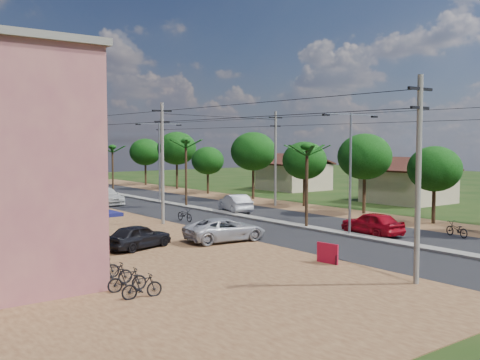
{
  "coord_description": "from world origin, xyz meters",
  "views": [
    {
      "loc": [
        -27.55,
        -24.36,
        6.2
      ],
      "look_at": [
        0.25,
        12.06,
        3.0
      ],
      "focal_mm": 42.0,
      "sensor_mm": 36.0,
      "label": 1
    }
  ],
  "objects_px": {
    "car_parked_dark": "(138,237)",
    "roadside_sign": "(327,254)",
    "moto_rider_east": "(457,230)",
    "parked_scooter_row": "(95,266)",
    "car_red_near": "(372,224)",
    "car_parked_silver": "(225,230)",
    "car_silver_mid": "(235,204)",
    "car_white_far": "(105,197)"
  },
  "relations": [
    {
      "from": "car_red_near",
      "to": "car_parked_silver",
      "type": "bearing_deg",
      "value": -18.83
    },
    {
      "from": "roadside_sign",
      "to": "car_red_near",
      "type": "bearing_deg",
      "value": 18.74
    },
    {
      "from": "moto_rider_east",
      "to": "parked_scooter_row",
      "type": "height_order",
      "value": "parked_scooter_row"
    },
    {
      "from": "roadside_sign",
      "to": "car_parked_silver",
      "type": "bearing_deg",
      "value": 85.43
    },
    {
      "from": "car_white_far",
      "to": "car_parked_dark",
      "type": "xyz_separation_m",
      "value": [
        -7.9,
        -22.36,
        -0.09
      ]
    },
    {
      "from": "moto_rider_east",
      "to": "parked_scooter_row",
      "type": "relative_size",
      "value": 0.19
    },
    {
      "from": "car_silver_mid",
      "to": "roadside_sign",
      "type": "distance_m",
      "value": 21.04
    },
    {
      "from": "car_silver_mid",
      "to": "car_parked_silver",
      "type": "xyz_separation_m",
      "value": [
        -9.0,
        -10.97,
        -0.05
      ]
    },
    {
      "from": "car_silver_mid",
      "to": "moto_rider_east",
      "type": "height_order",
      "value": "car_silver_mid"
    },
    {
      "from": "car_silver_mid",
      "to": "moto_rider_east",
      "type": "xyz_separation_m",
      "value": [
        3.7,
        -18.8,
        -0.28
      ]
    },
    {
      "from": "car_silver_mid",
      "to": "moto_rider_east",
      "type": "distance_m",
      "value": 19.16
    },
    {
      "from": "car_silver_mid",
      "to": "parked_scooter_row",
      "type": "distance_m",
      "value": 23.95
    },
    {
      "from": "parked_scooter_row",
      "to": "moto_rider_east",
      "type": "bearing_deg",
      "value": -10.42
    },
    {
      "from": "moto_rider_east",
      "to": "roadside_sign",
      "type": "bearing_deg",
      "value": 17.8
    },
    {
      "from": "car_red_near",
      "to": "car_silver_mid",
      "type": "relative_size",
      "value": 0.97
    },
    {
      "from": "car_red_near",
      "to": "car_white_far",
      "type": "distance_m",
      "value": 28.16
    },
    {
      "from": "moto_rider_east",
      "to": "roadside_sign",
      "type": "relative_size",
      "value": 1.47
    },
    {
      "from": "car_red_near",
      "to": "car_silver_mid",
      "type": "height_order",
      "value": "car_red_near"
    },
    {
      "from": "car_parked_silver",
      "to": "car_silver_mid",
      "type": "bearing_deg",
      "value": -32.5
    },
    {
      "from": "car_white_far",
      "to": "car_parked_silver",
      "type": "height_order",
      "value": "car_white_far"
    },
    {
      "from": "car_white_far",
      "to": "car_parked_silver",
      "type": "distance_m",
      "value": 23.52
    },
    {
      "from": "car_white_far",
      "to": "car_silver_mid",
      "type": "bearing_deg",
      "value": -60.87
    },
    {
      "from": "parked_scooter_row",
      "to": "car_red_near",
      "type": "bearing_deg",
      "value": -1.08
    },
    {
      "from": "roadside_sign",
      "to": "parked_scooter_row",
      "type": "xyz_separation_m",
      "value": [
        -10.38,
        4.58,
        -0.03
      ]
    },
    {
      "from": "car_parked_dark",
      "to": "moto_rider_east",
      "type": "xyz_separation_m",
      "value": [
        18.1,
        -8.86,
        -0.22
      ]
    },
    {
      "from": "car_red_near",
      "to": "car_white_far",
      "type": "xyz_separation_m",
      "value": [
        -6.5,
        27.4,
        0.02
      ]
    },
    {
      "from": "car_white_far",
      "to": "roadside_sign",
      "type": "bearing_deg",
      "value": -92.28
    },
    {
      "from": "car_silver_mid",
      "to": "car_parked_silver",
      "type": "height_order",
      "value": "car_silver_mid"
    },
    {
      "from": "car_white_far",
      "to": "roadside_sign",
      "type": "height_order",
      "value": "car_white_far"
    },
    {
      "from": "moto_rider_east",
      "to": "roadside_sign",
      "type": "xyz_separation_m",
      "value": [
        -12.29,
        -0.41,
        0.04
      ]
    },
    {
      "from": "car_parked_dark",
      "to": "parked_scooter_row",
      "type": "bearing_deg",
      "value": 120.57
    },
    {
      "from": "car_parked_dark",
      "to": "roadside_sign",
      "type": "bearing_deg",
      "value": -163.08
    },
    {
      "from": "car_parked_silver",
      "to": "moto_rider_east",
      "type": "relative_size",
      "value": 2.75
    },
    {
      "from": "car_parked_dark",
      "to": "parked_scooter_row",
      "type": "distance_m",
      "value": 6.54
    },
    {
      "from": "roadside_sign",
      "to": "moto_rider_east",
      "type": "bearing_deg",
      "value": -5.53
    },
    {
      "from": "car_red_near",
      "to": "car_parked_silver",
      "type": "relative_size",
      "value": 0.88
    },
    {
      "from": "car_white_far",
      "to": "parked_scooter_row",
      "type": "distance_m",
      "value": 29.78
    },
    {
      "from": "car_white_far",
      "to": "moto_rider_east",
      "type": "relative_size",
      "value": 2.92
    },
    {
      "from": "car_silver_mid",
      "to": "car_parked_dark",
      "type": "xyz_separation_m",
      "value": [
        -14.4,
        -9.94,
        -0.06
      ]
    },
    {
      "from": "car_parked_dark",
      "to": "parked_scooter_row",
      "type": "height_order",
      "value": "car_parked_dark"
    },
    {
      "from": "car_red_near",
      "to": "car_parked_silver",
      "type": "distance_m",
      "value": 9.86
    },
    {
      "from": "car_silver_mid",
      "to": "roadside_sign",
      "type": "height_order",
      "value": "car_silver_mid"
    }
  ]
}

